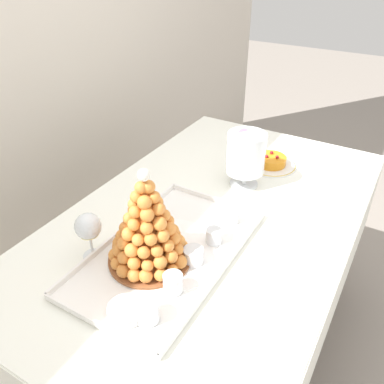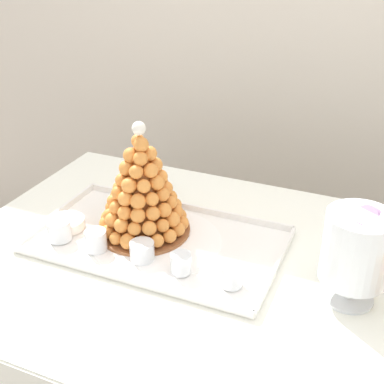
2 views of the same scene
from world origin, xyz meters
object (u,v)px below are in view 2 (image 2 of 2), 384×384
object	(u,v)px
dessert_cup_mid_left	(96,241)
dessert_cup_centre	(142,251)
dessert_cup_right	(231,276)
creme_brulee_ramekin	(67,223)
croquembouche	(142,191)
macaron_goblet	(357,248)
dessert_cup_left	(60,231)
wine_glass	(148,169)
serving_tray	(157,241)
dessert_cup_mid_right	(181,264)

from	to	relation	value
dessert_cup_mid_left	dessert_cup_centre	bearing A→B (deg)	4.30
dessert_cup_mid_left	dessert_cup_right	world-z (taller)	dessert_cup_mid_left
dessert_cup_centre	creme_brulee_ramekin	bearing A→B (deg)	169.32
croquembouche	creme_brulee_ramekin	world-z (taller)	croquembouche
creme_brulee_ramekin	macaron_goblet	bearing A→B (deg)	0.45
dessert_cup_left	wine_glass	bearing A→B (deg)	68.26
dessert_cup_right	dessert_cup_centre	bearing A→B (deg)	177.29
dessert_cup_mid_left	dessert_cup_right	xyz separation A→B (m)	(0.36, -0.00, -0.00)
dessert_cup_centre	dessert_cup_right	distance (m)	0.23
dessert_cup_centre	wine_glass	world-z (taller)	wine_glass
creme_brulee_ramekin	macaron_goblet	world-z (taller)	macaron_goblet
serving_tray	croquembouche	bearing A→B (deg)	152.10
dessert_cup_mid_right	dessert_cup_right	distance (m)	0.12
croquembouche	dessert_cup_right	bearing A→B (deg)	-23.62
dessert_cup_mid_left	wine_glass	size ratio (longest dim) A/B	0.36
creme_brulee_ramekin	macaron_goblet	xyz separation A→B (m)	(0.74, 0.01, 0.11)
dessert_cup_right	creme_brulee_ramekin	distance (m)	0.49
serving_tray	dessert_cup_centre	distance (m)	0.09
dessert_cup_centre	dessert_cup_mid_right	distance (m)	0.11
serving_tray	creme_brulee_ramekin	bearing A→B (deg)	-171.10
croquembouche	creme_brulee_ramekin	size ratio (longest dim) A/B	3.23
serving_tray	dessert_cup_mid_right	bearing A→B (deg)	-41.36
dessert_cup_mid_right	macaron_goblet	xyz separation A→B (m)	(0.38, 0.06, 0.10)
macaron_goblet	dessert_cup_centre	bearing A→B (deg)	-173.67
serving_tray	dessert_cup_right	bearing A→B (deg)	-22.59
dessert_cup_centre	dessert_cup_mid_right	size ratio (longest dim) A/B	1.23
croquembouche	dessert_cup_left	world-z (taller)	croquembouche
dessert_cup_right	wine_glass	world-z (taller)	wine_glass
creme_brulee_ramekin	macaron_goblet	size ratio (longest dim) A/B	0.40
dessert_cup_centre	wine_glass	xyz separation A→B (m)	(-0.12, 0.28, 0.08)
dessert_cup_left	macaron_goblet	xyz separation A→B (m)	(0.72, 0.06, 0.10)
croquembouche	dessert_cup_centre	size ratio (longest dim) A/B	5.08
croquembouche	dessert_cup_left	xyz separation A→B (m)	(-0.18, -0.12, -0.10)
croquembouche	macaron_goblet	size ratio (longest dim) A/B	1.31
dessert_cup_mid_right	macaron_goblet	size ratio (longest dim) A/B	0.21
dessert_cup_right	macaron_goblet	distance (m)	0.28
dessert_cup_mid_right	creme_brulee_ramekin	xyz separation A→B (m)	(-0.36, 0.06, -0.01)
serving_tray	macaron_goblet	distance (m)	0.50
dessert_cup_right	macaron_goblet	world-z (taller)	macaron_goblet
croquembouche	dessert_cup_left	bearing A→B (deg)	-146.11
serving_tray	macaron_goblet	world-z (taller)	macaron_goblet
dessert_cup_left	dessert_cup_right	bearing A→B (deg)	-0.65
dessert_cup_right	wine_glass	distance (m)	0.47
dessert_cup_left	creme_brulee_ramekin	bearing A→B (deg)	106.97
creme_brulee_ramekin	dessert_cup_right	bearing A→B (deg)	-6.89
serving_tray	dessert_cup_mid_left	size ratio (longest dim) A/B	11.74
dessert_cup_right	macaron_goblet	xyz separation A→B (m)	(0.25, 0.06, 0.10)
dessert_cup_left	dessert_cup_centre	bearing A→B (deg)	1.37
macaron_goblet	croquembouche	bearing A→B (deg)	173.44
croquembouche	dessert_cup_right	xyz separation A→B (m)	(0.29, -0.13, -0.10)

